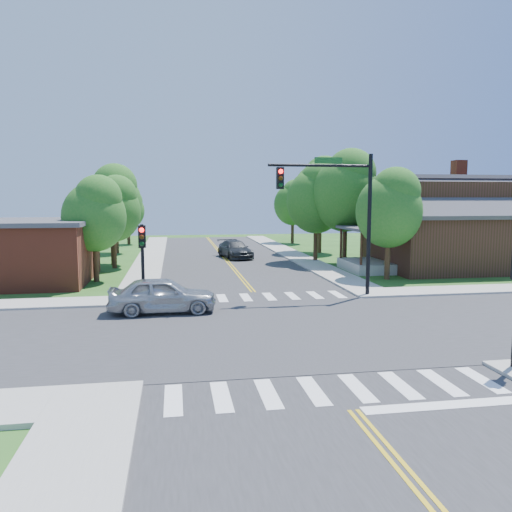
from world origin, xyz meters
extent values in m
plane|color=#254E18|center=(0.00, 0.00, 0.00)|extent=(100.00, 100.00, 0.00)
cube|color=#2D2D30|center=(0.00, 0.00, 0.02)|extent=(10.00, 90.00, 0.04)
cube|color=#2D2D30|center=(0.00, 0.00, 0.03)|extent=(90.00, 10.00, 0.04)
cube|color=#2D2D30|center=(0.00, 0.00, 0.00)|extent=(10.20, 10.20, 0.06)
cube|color=#9E9B93|center=(6.10, 25.00, 0.07)|extent=(2.20, 40.00, 0.14)
cube|color=#9E9B93|center=(-6.10, 25.00, 0.07)|extent=(2.20, 40.00, 0.14)
cube|color=white|center=(-4.20, 6.20, 0.05)|extent=(0.45, 2.00, 0.01)
cube|color=white|center=(-3.00, 6.20, 0.05)|extent=(0.45, 2.00, 0.01)
cube|color=white|center=(-1.80, 6.20, 0.05)|extent=(0.45, 2.00, 0.01)
cube|color=white|center=(-0.60, 6.20, 0.05)|extent=(0.45, 2.00, 0.01)
cube|color=white|center=(0.60, 6.20, 0.05)|extent=(0.45, 2.00, 0.01)
cube|color=white|center=(1.80, 6.20, 0.05)|extent=(0.45, 2.00, 0.01)
cube|color=white|center=(3.00, 6.20, 0.05)|extent=(0.45, 2.00, 0.01)
cube|color=white|center=(4.20, 6.20, 0.05)|extent=(0.45, 2.00, 0.01)
cube|color=white|center=(-4.20, -6.20, 0.05)|extent=(0.45, 2.00, 0.01)
cube|color=white|center=(-3.00, -6.20, 0.05)|extent=(0.45, 2.00, 0.01)
cube|color=white|center=(-1.80, -6.20, 0.05)|extent=(0.45, 2.00, 0.01)
cube|color=white|center=(-0.60, -6.20, 0.05)|extent=(0.45, 2.00, 0.01)
cube|color=white|center=(0.60, -6.20, 0.05)|extent=(0.45, 2.00, 0.01)
cube|color=white|center=(1.80, -6.20, 0.05)|extent=(0.45, 2.00, 0.01)
cube|color=white|center=(3.00, -6.20, 0.05)|extent=(0.45, 2.00, 0.01)
cube|color=white|center=(4.20, -6.20, 0.05)|extent=(0.45, 2.00, 0.01)
cube|color=gold|center=(-0.10, 26.25, 0.05)|extent=(0.10, 37.50, 0.01)
cube|color=gold|center=(0.10, 26.25, 0.05)|extent=(0.10, 37.50, 0.01)
cube|color=white|center=(2.50, -7.60, 0.00)|extent=(4.60, 0.45, 0.09)
cylinder|color=black|center=(5.60, 5.60, 3.60)|extent=(0.20, 0.20, 7.20)
cylinder|color=black|center=(3.00, 5.60, 6.60)|extent=(5.20, 0.14, 0.14)
cube|color=#19591E|center=(3.40, 5.55, 6.85)|extent=(1.40, 0.04, 0.30)
cube|color=black|center=(1.00, 5.60, 5.98)|extent=(0.34, 0.28, 1.05)
sphere|color=#FF0C0C|center=(1.00, 5.43, 6.29)|extent=(0.22, 0.22, 0.22)
sphere|color=#3F2605|center=(1.00, 5.43, 5.97)|extent=(0.22, 0.22, 0.22)
sphere|color=#05330F|center=(1.00, 5.43, 5.65)|extent=(0.22, 0.22, 0.22)
cylinder|color=black|center=(-5.60, 5.60, 1.90)|extent=(0.16, 0.16, 3.80)
cube|color=black|center=(-5.60, 5.60, 3.23)|extent=(0.34, 0.28, 1.05)
sphere|color=#FF0C0C|center=(-5.60, 5.43, 3.54)|extent=(0.22, 0.22, 0.22)
sphere|color=#3F2605|center=(-5.60, 5.43, 3.22)|extent=(0.22, 0.22, 0.22)
sphere|color=#05330F|center=(-5.60, 5.43, 2.90)|extent=(0.22, 0.22, 0.22)
cube|color=black|center=(15.20, 14.20, 2.00)|extent=(10.00, 8.00, 4.00)
cube|color=#9E9B93|center=(8.90, 14.20, 0.35)|extent=(2.60, 4.50, 0.70)
cylinder|color=black|center=(7.80, 12.20, 1.60)|extent=(0.18, 0.18, 2.50)
cylinder|color=black|center=(7.80, 16.20, 1.60)|extent=(0.18, 0.18, 2.50)
cube|color=#38383D|center=(8.90, 14.20, 2.95)|extent=(2.80, 4.80, 0.18)
cube|color=brown|center=(17.70, 17.70, 3.55)|extent=(0.90, 0.90, 7.11)
cube|color=brown|center=(-14.20, 13.20, 1.75)|extent=(10.00, 8.00, 3.50)
cube|color=#38383D|center=(-14.20, 13.20, 3.60)|extent=(10.40, 8.40, 0.25)
cylinder|color=#382314|center=(8.89, 10.63, 1.29)|extent=(0.34, 0.34, 2.57)
ellipsoid|color=#1D611C|center=(8.89, 10.63, 4.20)|extent=(4.06, 3.86, 4.47)
sphere|color=#1D611C|center=(9.19, 10.43, 5.42)|extent=(2.98, 2.98, 2.98)
cylinder|color=#382314|center=(8.64, 17.78, 1.62)|extent=(0.34, 0.34, 3.24)
ellipsoid|color=#1D611C|center=(8.64, 17.78, 5.29)|extent=(5.12, 4.86, 5.63)
sphere|color=#1D611C|center=(8.94, 17.58, 6.82)|extent=(3.75, 3.75, 3.75)
cylinder|color=#382314|center=(9.05, 25.76, 1.64)|extent=(0.34, 0.34, 3.28)
ellipsoid|color=#1D611C|center=(9.05, 25.76, 5.35)|extent=(5.18, 4.92, 5.70)
sphere|color=#1D611C|center=(9.35, 25.56, 6.90)|extent=(3.80, 3.80, 3.80)
cylinder|color=#382314|center=(8.81, 35.44, 1.32)|extent=(0.34, 0.34, 2.63)
ellipsoid|color=#1D611C|center=(8.81, 35.44, 4.29)|extent=(4.15, 3.95, 4.57)
sphere|color=#1D611C|center=(9.11, 35.24, 5.54)|extent=(3.05, 3.05, 3.05)
cylinder|color=#382314|center=(-8.80, 12.67, 1.19)|extent=(0.34, 0.34, 2.38)
ellipsoid|color=#1D611C|center=(-8.80, 12.67, 3.89)|extent=(3.76, 3.58, 4.14)
sphere|color=#1D611C|center=(-8.50, 12.47, 5.02)|extent=(2.76, 2.76, 2.76)
cylinder|color=#382314|center=(-8.68, 20.25, 1.41)|extent=(0.34, 0.34, 2.82)
ellipsoid|color=#1D611C|center=(-8.68, 20.25, 4.60)|extent=(4.45, 4.22, 4.89)
sphere|color=#1D611C|center=(-8.38, 20.05, 5.93)|extent=(3.26, 3.26, 3.26)
cylinder|color=#382314|center=(-9.28, 28.41, 1.35)|extent=(0.34, 0.34, 2.70)
ellipsoid|color=#1D611C|center=(-9.28, 28.41, 4.40)|extent=(4.26, 4.05, 4.68)
sphere|color=#1D611C|center=(-8.98, 28.21, 5.68)|extent=(3.12, 3.12, 3.12)
cylinder|color=#382314|center=(-9.00, 37.22, 1.11)|extent=(0.34, 0.34, 2.23)
ellipsoid|color=#1D611C|center=(-9.00, 37.22, 3.64)|extent=(3.52, 3.34, 3.87)
sphere|color=#1D611C|center=(-8.70, 37.02, 4.69)|extent=(2.58, 2.58, 2.58)
cylinder|color=#382314|center=(6.88, 19.59, 1.47)|extent=(0.34, 0.34, 2.93)
ellipsoid|color=#1D611C|center=(6.88, 19.59, 4.79)|extent=(4.63, 4.40, 5.09)
sphere|color=#1D611C|center=(7.18, 19.39, 6.18)|extent=(3.40, 3.40, 3.40)
cylinder|color=#382314|center=(-8.38, 18.43, 1.24)|extent=(0.34, 0.34, 2.48)
ellipsoid|color=#1D611C|center=(-8.38, 18.43, 4.04)|extent=(3.91, 3.72, 4.31)
sphere|color=#1D611C|center=(-8.08, 18.23, 5.22)|extent=(2.87, 2.87, 2.87)
imported|color=#A7AAAD|center=(-4.66, 3.50, 0.79)|extent=(1.89, 4.64, 1.58)
imported|color=#292B2E|center=(0.87, 22.79, 0.72)|extent=(3.79, 5.67, 1.43)
camera|label=1|loc=(-4.09, -18.27, 5.04)|focal=35.00mm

